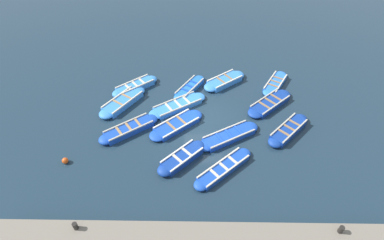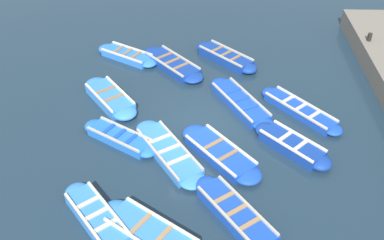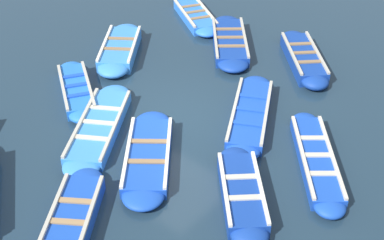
{
  "view_description": "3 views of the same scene",
  "coord_description": "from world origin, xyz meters",
  "px_view_note": "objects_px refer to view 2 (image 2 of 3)",
  "views": [
    {
      "loc": [
        13.05,
        -0.54,
        12.31
      ],
      "look_at": [
        0.22,
        -0.72,
        0.22
      ],
      "focal_mm": 28.0,
      "sensor_mm": 36.0,
      "label": 1
    },
    {
      "loc": [
        -0.05,
        -13.02,
        10.48
      ],
      "look_at": [
        -0.44,
        -0.1,
        0.37
      ],
      "focal_mm": 42.0,
      "sensor_mm": 36.0,
      "label": 2
    },
    {
      "loc": [
        7.8,
        -8.28,
        8.53
      ],
      "look_at": [
        0.54,
        0.03,
        0.3
      ],
      "focal_mm": 50.0,
      "sensor_mm": 36.0,
      "label": 3
    }
  ],
  "objects_px": {
    "boat_centre": "(236,215)",
    "boat_mid_row": "(127,55)",
    "boat_stern_in": "(120,138)",
    "boat_broadside": "(172,64)",
    "boat_tucked": "(226,57)",
    "boat_outer_left": "(110,98)",
    "boat_alongside": "(220,153)",
    "boat_drifting": "(97,218)",
    "boat_bow_out": "(151,235)",
    "boat_near_quay": "(240,102)",
    "boat_far_corner": "(169,152)",
    "boat_inner_gap": "(300,110)",
    "boat_end_of_row": "(292,145)",
    "bollard_mid_north": "(370,37)"
  },
  "relations": [
    {
      "from": "boat_centre",
      "to": "boat_mid_row",
      "type": "relative_size",
      "value": 1.08
    },
    {
      "from": "boat_stern_in",
      "to": "boat_broadside",
      "type": "bearing_deg",
      "value": 73.13
    },
    {
      "from": "boat_tucked",
      "to": "boat_outer_left",
      "type": "relative_size",
      "value": 0.94
    },
    {
      "from": "boat_alongside",
      "to": "boat_drifting",
      "type": "bearing_deg",
      "value": -140.82
    },
    {
      "from": "boat_alongside",
      "to": "boat_broadside",
      "type": "relative_size",
      "value": 1.0
    },
    {
      "from": "boat_alongside",
      "to": "boat_bow_out",
      "type": "xyz_separation_m",
      "value": [
        -2.01,
        -3.5,
        0.04
      ]
    },
    {
      "from": "boat_near_quay",
      "to": "boat_far_corner",
      "type": "distance_m",
      "value": 3.98
    },
    {
      "from": "boat_tucked",
      "to": "boat_bow_out",
      "type": "bearing_deg",
      "value": -103.56
    },
    {
      "from": "boat_tucked",
      "to": "boat_mid_row",
      "type": "height_order",
      "value": "boat_tucked"
    },
    {
      "from": "boat_centre",
      "to": "boat_far_corner",
      "type": "height_order",
      "value": "boat_centre"
    },
    {
      "from": "boat_inner_gap",
      "to": "boat_tucked",
      "type": "xyz_separation_m",
      "value": [
        -2.74,
        3.87,
        0.04
      ]
    },
    {
      "from": "boat_near_quay",
      "to": "boat_tucked",
      "type": "bearing_deg",
      "value": 97.84
    },
    {
      "from": "boat_end_of_row",
      "to": "boat_stern_in",
      "type": "bearing_deg",
      "value": 177.45
    },
    {
      "from": "boat_bow_out",
      "to": "boat_centre",
      "type": "height_order",
      "value": "boat_bow_out"
    },
    {
      "from": "boat_near_quay",
      "to": "boat_drifting",
      "type": "bearing_deg",
      "value": -127.07
    },
    {
      "from": "boat_bow_out",
      "to": "boat_tucked",
      "type": "height_order",
      "value": "boat_tucked"
    },
    {
      "from": "boat_drifting",
      "to": "boat_mid_row",
      "type": "distance_m",
      "value": 9.5
    },
    {
      "from": "boat_drifting",
      "to": "boat_broadside",
      "type": "distance_m",
      "value": 8.9
    },
    {
      "from": "boat_mid_row",
      "to": "boat_centre",
      "type": "bearing_deg",
      "value": -63.78
    },
    {
      "from": "boat_inner_gap",
      "to": "boat_drifting",
      "type": "relative_size",
      "value": 1.07
    },
    {
      "from": "boat_alongside",
      "to": "boat_end_of_row",
      "type": "height_order",
      "value": "boat_end_of_row"
    },
    {
      "from": "boat_near_quay",
      "to": "boat_mid_row",
      "type": "distance_m",
      "value": 6.11
    },
    {
      "from": "boat_tucked",
      "to": "boat_end_of_row",
      "type": "bearing_deg",
      "value": -70.55
    },
    {
      "from": "boat_alongside",
      "to": "boat_near_quay",
      "type": "bearing_deg",
      "value": 74.04
    },
    {
      "from": "boat_mid_row",
      "to": "boat_stern_in",
      "type": "bearing_deg",
      "value": -84.31
    },
    {
      "from": "boat_centre",
      "to": "bollard_mid_north",
      "type": "height_order",
      "value": "bollard_mid_north"
    },
    {
      "from": "boat_inner_gap",
      "to": "boat_far_corner",
      "type": "distance_m",
      "value": 5.51
    },
    {
      "from": "boat_far_corner",
      "to": "boat_mid_row",
      "type": "height_order",
      "value": "boat_mid_row"
    },
    {
      "from": "boat_drifting",
      "to": "boat_end_of_row",
      "type": "distance_m",
      "value": 7.01
    },
    {
      "from": "boat_end_of_row",
      "to": "boat_mid_row",
      "type": "xyz_separation_m",
      "value": [
        -6.63,
        6.09,
        -0.04
      ]
    },
    {
      "from": "boat_outer_left",
      "to": "boat_centre",
      "type": "bearing_deg",
      "value": -50.72
    },
    {
      "from": "boat_near_quay",
      "to": "boat_bow_out",
      "type": "bearing_deg",
      "value": -113.82
    },
    {
      "from": "boat_inner_gap",
      "to": "boat_mid_row",
      "type": "relative_size",
      "value": 1.04
    },
    {
      "from": "boat_outer_left",
      "to": "boat_mid_row",
      "type": "xyz_separation_m",
      "value": [
        0.19,
        3.44,
        -0.03
      ]
    },
    {
      "from": "boat_alongside",
      "to": "boat_tucked",
      "type": "bearing_deg",
      "value": 86.6
    },
    {
      "from": "boat_stern_in",
      "to": "boat_mid_row",
      "type": "bearing_deg",
      "value": 95.69
    },
    {
      "from": "boat_mid_row",
      "to": "boat_broadside",
      "type": "bearing_deg",
      "value": -19.19
    },
    {
      "from": "boat_centre",
      "to": "boat_alongside",
      "type": "bearing_deg",
      "value": 98.58
    },
    {
      "from": "boat_alongside",
      "to": "boat_end_of_row",
      "type": "distance_m",
      "value": 2.53
    },
    {
      "from": "boat_centre",
      "to": "boat_far_corner",
      "type": "distance_m",
      "value": 3.46
    },
    {
      "from": "boat_inner_gap",
      "to": "boat_centre",
      "type": "distance_m",
      "value": 5.91
    },
    {
      "from": "boat_broadside",
      "to": "bollard_mid_north",
      "type": "distance_m",
      "value": 8.9
    },
    {
      "from": "boat_broadside",
      "to": "boat_far_corner",
      "type": "relative_size",
      "value": 0.89
    },
    {
      "from": "boat_end_of_row",
      "to": "boat_broadside",
      "type": "distance_m",
      "value": 7.0
    },
    {
      "from": "boat_bow_out",
      "to": "boat_tucked",
      "type": "relative_size",
      "value": 1.18
    },
    {
      "from": "boat_alongside",
      "to": "boat_bow_out",
      "type": "distance_m",
      "value": 4.04
    },
    {
      "from": "boat_far_corner",
      "to": "boat_near_quay",
      "type": "bearing_deg",
      "value": 48.91
    },
    {
      "from": "boat_bow_out",
      "to": "boat_stern_in",
      "type": "distance_m",
      "value": 4.47
    },
    {
      "from": "boat_broadside",
      "to": "boat_mid_row",
      "type": "relative_size",
      "value": 1.07
    },
    {
      "from": "bollard_mid_north",
      "to": "boat_far_corner",
      "type": "bearing_deg",
      "value": -141.01
    }
  ]
}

